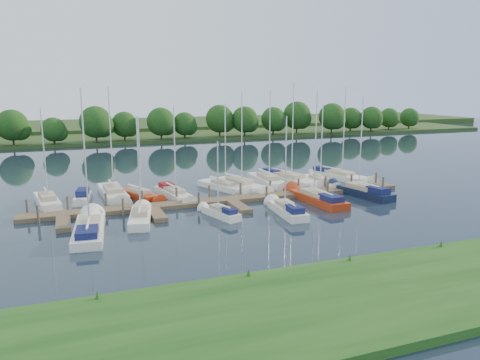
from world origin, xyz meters
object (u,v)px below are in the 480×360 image
object	(u,v)px
motorboat	(83,198)
dock	(232,201)
sailboat_n_0	(48,203)
sailboat_n_5	(224,187)
sailboat_s_2	(220,213)

from	to	relation	value
motorboat	dock	bearing A→B (deg)	165.38
sailboat_n_0	sailboat_n_5	xyz separation A→B (m)	(18.75, 0.73, -0.01)
motorboat	sailboat_s_2	bearing A→B (deg)	146.86
sailboat_s_2	sailboat_n_5	bearing A→B (deg)	53.61
sailboat_n_0	sailboat_s_2	world-z (taller)	sailboat_n_0
sailboat_n_0	sailboat_n_5	distance (m)	18.77
dock	motorboat	bearing A→B (deg)	155.40
dock	motorboat	world-z (taller)	motorboat
sailboat_n_5	sailboat_s_2	world-z (taller)	sailboat_n_5
motorboat	sailboat_s_2	xyz separation A→B (m)	(11.43, -10.71, -0.01)
dock	sailboat_s_2	distance (m)	5.01
sailboat_n_0	motorboat	bearing A→B (deg)	-173.94
sailboat_s_2	sailboat_n_0	bearing A→B (deg)	130.61
sailboat_n_0	motorboat	xyz separation A→B (m)	(3.33, 0.86, 0.04)
dock	motorboat	xyz separation A→B (m)	(-14.05, 6.43, 0.13)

